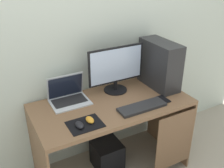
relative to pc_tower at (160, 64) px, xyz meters
name	(u,v)px	position (x,y,z in m)	size (l,w,h in m)	color
ground_plane	(112,168)	(-0.55, -0.08, -0.98)	(8.00, 8.00, 0.00)	#9E9384
wall_back	(92,31)	(-0.55, 0.30, 0.32)	(4.00, 0.05, 2.60)	beige
desk	(114,118)	(-0.54, -0.09, -0.38)	(1.37, 0.67, 0.76)	brown
pc_tower	(160,64)	(0.00, 0.00, 0.00)	(0.20, 0.44, 0.44)	#232326
monitor	(116,69)	(-0.42, 0.10, 0.00)	(0.54, 0.22, 0.43)	black
laptop	(69,97)	(-0.87, 0.12, -0.18)	(0.33, 0.24, 0.23)	#B7BCC6
keyboard	(142,107)	(-0.38, -0.28, -0.21)	(0.42, 0.14, 0.02)	#232326
mousepad	(85,124)	(-0.89, -0.27, -0.22)	(0.26, 0.20, 0.01)	black
mouse_left	(90,120)	(-0.84, -0.26, -0.20)	(0.06, 0.10, 0.03)	orange
mouse_right	(79,125)	(-0.94, -0.28, -0.20)	(0.06, 0.10, 0.03)	black
cell_phone	(163,99)	(-0.13, -0.25, -0.22)	(0.07, 0.13, 0.01)	black
subwoofer	(107,155)	(-0.57, -0.01, -0.85)	(0.27, 0.27, 0.27)	black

